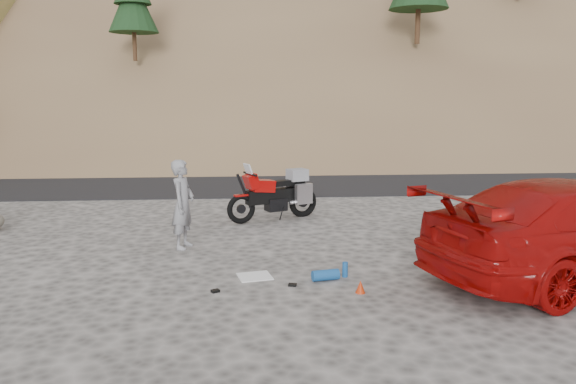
{
  "coord_description": "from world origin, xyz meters",
  "views": [
    {
      "loc": [
        0.47,
        -9.85,
        2.86
      ],
      "look_at": [
        1.26,
        0.75,
        1.0
      ],
      "focal_mm": 35.0,
      "sensor_mm": 36.0,
      "label": 1
    }
  ],
  "objects": [
    {
      "name": "gear_bottle",
      "position": [
        2.0,
        -1.41,
        0.12
      ],
      "size": [
        0.09,
        0.09,
        0.24
      ],
      "primitive_type": "cylinder",
      "rotation": [
        0.0,
        0.0,
        0.07
      ],
      "color": "#184D90",
      "rests_on": "ground"
    },
    {
      "name": "motorcycle",
      "position": [
        1.17,
        2.8,
        0.58
      ],
      "size": [
        2.14,
        1.2,
        1.36
      ],
      "rotation": [
        0.0,
        0.0,
        0.43
      ],
      "color": "black",
      "rests_on": "ground"
    },
    {
      "name": "ground",
      "position": [
        0.0,
        0.0,
        0.0
      ],
      "size": [
        140.0,
        140.0,
        0.0
      ],
      "primitive_type": "plane",
      "color": "#484542",
      "rests_on": "ground"
    },
    {
      "name": "gear_blue_mat",
      "position": [
        1.67,
        -1.55,
        0.08
      ],
      "size": [
        0.45,
        0.25,
        0.17
      ],
      "primitive_type": "cylinder",
      "rotation": [
        0.0,
        1.57,
        0.2
      ],
      "color": "#184D90",
      "rests_on": "ground"
    },
    {
      "name": "gear_glove_b",
      "position": [
        -0.01,
        -1.96,
        0.02
      ],
      "size": [
        0.14,
        0.13,
        0.04
      ],
      "primitive_type": "cube",
      "rotation": [
        0.0,
        0.0,
        0.49
      ],
      "color": "black",
      "rests_on": "ground"
    },
    {
      "name": "man",
      "position": [
        -0.72,
        0.52,
        0.0
      ],
      "size": [
        0.55,
        0.69,
        1.67
      ],
      "primitive_type": "imported",
      "rotation": [
        0.0,
        0.0,
        1.3
      ],
      "color": "gray",
      "rests_on": "ground"
    },
    {
      "name": "gear_glove_a",
      "position": [
        1.14,
        -1.78,
        0.02
      ],
      "size": [
        0.14,
        0.11,
        0.03
      ],
      "primitive_type": "cube",
      "rotation": [
        0.0,
        0.0,
        -0.24
      ],
      "color": "black",
      "rests_on": "ground"
    },
    {
      "name": "gear_funnel",
      "position": [
        2.1,
        -2.15,
        0.09
      ],
      "size": [
        0.19,
        0.19,
        0.19
      ],
      "primitive_type": "cone",
      "rotation": [
        0.0,
        0.0,
        0.42
      ],
      "color": "#BB2E0C",
      "rests_on": "ground"
    },
    {
      "name": "gear_white_cloth",
      "position": [
        0.58,
        -1.31,
        0.01
      ],
      "size": [
        0.59,
        0.55,
        0.02
      ],
      "primitive_type": "cube",
      "rotation": [
        0.0,
        0.0,
        0.21
      ],
      "color": "white",
      "rests_on": "ground"
    },
    {
      "name": "road",
      "position": [
        0.0,
        9.0,
        0.0
      ],
      "size": [
        120.0,
        7.0,
        0.05
      ],
      "primitive_type": "cube",
      "color": "black",
      "rests_on": "ground"
    }
  ]
}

